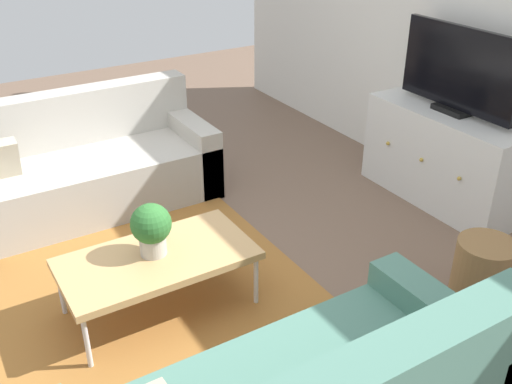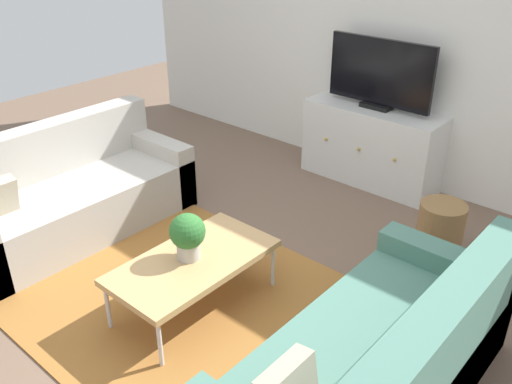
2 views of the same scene
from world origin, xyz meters
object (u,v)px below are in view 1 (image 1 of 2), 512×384
at_px(tv_console, 442,158).
at_px(wicker_basket, 482,276).
at_px(coffee_table, 157,260).
at_px(flat_screen_tv, 459,71).
at_px(potted_plant, 151,227).
at_px(couch_left_side, 84,169).

bearing_deg(tv_console, wicker_basket, -36.61).
distance_m(coffee_table, flat_screen_tv, 2.52).
bearing_deg(potted_plant, coffee_table, 9.11).
xyz_separation_m(coffee_table, flat_screen_tv, (-0.12, 2.42, 0.69)).
bearing_deg(potted_plant, flat_screen_tv, 92.07).
height_order(potted_plant, tv_console, tv_console).
height_order(couch_left_side, potted_plant, couch_left_side).
xyz_separation_m(flat_screen_tv, wicker_basket, (1.07, -0.81, -0.82)).
bearing_deg(wicker_basket, potted_plant, -121.25).
height_order(couch_left_side, tv_console, couch_left_side).
distance_m(potted_plant, tv_console, 2.41).
height_order(potted_plant, wicker_basket, potted_plant).
bearing_deg(flat_screen_tv, potted_plant, -87.93).
bearing_deg(potted_plant, tv_console, 92.09).
bearing_deg(wicker_basket, couch_left_side, -147.28).
distance_m(potted_plant, wicker_basket, 1.92).
height_order(couch_left_side, coffee_table, couch_left_side).
height_order(coffee_table, potted_plant, potted_plant).
bearing_deg(wicker_basket, tv_console, 143.39).
relative_size(couch_left_side, wicker_basket, 4.24).
bearing_deg(tv_console, flat_screen_tv, 90.00).
relative_size(couch_left_side, potted_plant, 6.08).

